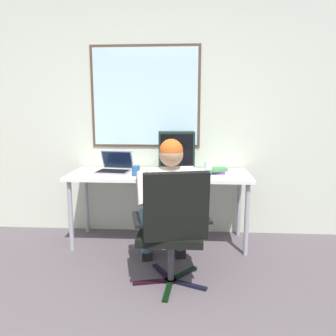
{
  "coord_description": "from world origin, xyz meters",
  "views": [
    {
      "loc": [
        0.39,
        -1.27,
        1.43
      ],
      "look_at": [
        0.19,
        1.72,
        0.89
      ],
      "focal_mm": 35.95,
      "sensor_mm": 36.0,
      "label": 1
    }
  ],
  "objects_px": {
    "crt_monitor": "(176,150)",
    "coffee_mug": "(136,171)",
    "person_seated": "(168,205)",
    "laptop": "(115,166)",
    "book_stack": "(218,170)",
    "office_chair": "(173,224)",
    "desk": "(159,179)",
    "wine_glass": "(208,167)"
  },
  "relations": [
    {
      "from": "person_seated",
      "to": "book_stack",
      "type": "distance_m",
      "value": 0.83
    },
    {
      "from": "crt_monitor",
      "to": "coffee_mug",
      "type": "height_order",
      "value": "crt_monitor"
    },
    {
      "from": "coffee_mug",
      "to": "book_stack",
      "type": "bearing_deg",
      "value": 10.26
    },
    {
      "from": "laptop",
      "to": "coffee_mug",
      "type": "distance_m",
      "value": 0.33
    },
    {
      "from": "desk",
      "to": "laptop",
      "type": "height_order",
      "value": "laptop"
    },
    {
      "from": "crt_monitor",
      "to": "coffee_mug",
      "type": "bearing_deg",
      "value": -155.87
    },
    {
      "from": "desk",
      "to": "office_chair",
      "type": "xyz_separation_m",
      "value": [
        0.19,
        -0.92,
        -0.15
      ]
    },
    {
      "from": "laptop",
      "to": "crt_monitor",
      "type": "bearing_deg",
      "value": -2.76
    },
    {
      "from": "wine_glass",
      "to": "coffee_mug",
      "type": "bearing_deg",
      "value": 179.2
    },
    {
      "from": "person_seated",
      "to": "coffee_mug",
      "type": "distance_m",
      "value": 0.66
    },
    {
      "from": "crt_monitor",
      "to": "laptop",
      "type": "bearing_deg",
      "value": 177.24
    },
    {
      "from": "laptop",
      "to": "wine_glass",
      "type": "relative_size",
      "value": 2.51
    },
    {
      "from": "person_seated",
      "to": "wine_glass",
      "type": "bearing_deg",
      "value": 55.13
    },
    {
      "from": "desk",
      "to": "crt_monitor",
      "type": "height_order",
      "value": "crt_monitor"
    },
    {
      "from": "wine_glass",
      "to": "coffee_mug",
      "type": "xyz_separation_m",
      "value": [
        -0.72,
        0.01,
        -0.05
      ]
    },
    {
      "from": "wine_glass",
      "to": "book_stack",
      "type": "distance_m",
      "value": 0.2
    },
    {
      "from": "person_seated",
      "to": "crt_monitor",
      "type": "xyz_separation_m",
      "value": [
        0.04,
        0.7,
        0.38
      ]
    },
    {
      "from": "desk",
      "to": "wine_glass",
      "type": "height_order",
      "value": "wine_glass"
    },
    {
      "from": "person_seated",
      "to": "crt_monitor",
      "type": "relative_size",
      "value": 2.76
    },
    {
      "from": "crt_monitor",
      "to": "book_stack",
      "type": "height_order",
      "value": "crt_monitor"
    },
    {
      "from": "desk",
      "to": "book_stack",
      "type": "height_order",
      "value": "book_stack"
    },
    {
      "from": "person_seated",
      "to": "book_stack",
      "type": "relative_size",
      "value": 5.83
    },
    {
      "from": "wine_glass",
      "to": "book_stack",
      "type": "relative_size",
      "value": 0.74
    },
    {
      "from": "person_seated",
      "to": "laptop",
      "type": "xyz_separation_m",
      "value": [
        -0.62,
        0.73,
        0.2
      ]
    },
    {
      "from": "desk",
      "to": "laptop",
      "type": "bearing_deg",
      "value": 172.13
    },
    {
      "from": "office_chair",
      "to": "person_seated",
      "type": "distance_m",
      "value": 0.27
    },
    {
      "from": "laptop",
      "to": "coffee_mug",
      "type": "relative_size",
      "value": 3.81
    },
    {
      "from": "desk",
      "to": "coffee_mug",
      "type": "xyz_separation_m",
      "value": [
        -0.22,
        -0.14,
        0.11
      ]
    },
    {
      "from": "person_seated",
      "to": "laptop",
      "type": "relative_size",
      "value": 3.14
    },
    {
      "from": "person_seated",
      "to": "wine_glass",
      "type": "distance_m",
      "value": 0.67
    },
    {
      "from": "office_chair",
      "to": "crt_monitor",
      "type": "xyz_separation_m",
      "value": [
        -0.02,
        0.96,
        0.46
      ]
    },
    {
      "from": "desk",
      "to": "book_stack",
      "type": "relative_size",
      "value": 9.13
    },
    {
      "from": "coffee_mug",
      "to": "office_chair",
      "type": "bearing_deg",
      "value": -62.12
    },
    {
      "from": "book_stack",
      "to": "office_chair",
      "type": "bearing_deg",
      "value": -113.89
    },
    {
      "from": "desk",
      "to": "laptop",
      "type": "xyz_separation_m",
      "value": [
        -0.48,
        0.07,
        0.12
      ]
    },
    {
      "from": "book_stack",
      "to": "wine_glass",
      "type": "bearing_deg",
      "value": -124.29
    },
    {
      "from": "coffee_mug",
      "to": "wine_glass",
      "type": "bearing_deg",
      "value": -0.8
    },
    {
      "from": "person_seated",
      "to": "book_stack",
      "type": "bearing_deg",
      "value": 55.27
    },
    {
      "from": "desk",
      "to": "wine_glass",
      "type": "distance_m",
      "value": 0.54
    },
    {
      "from": "book_stack",
      "to": "coffee_mug",
      "type": "height_order",
      "value": "coffee_mug"
    },
    {
      "from": "desk",
      "to": "person_seated",
      "type": "bearing_deg",
      "value": -78.34
    },
    {
      "from": "person_seated",
      "to": "coffee_mug",
      "type": "bearing_deg",
      "value": 124.57
    }
  ]
}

